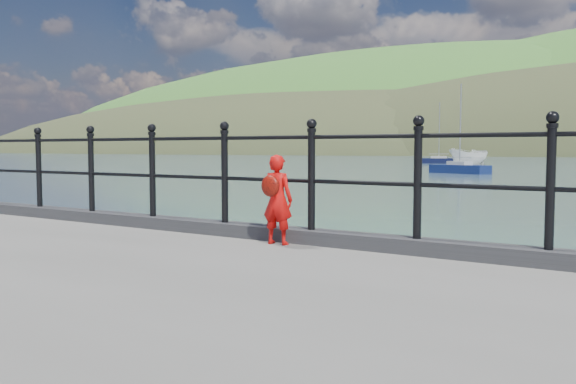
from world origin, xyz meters
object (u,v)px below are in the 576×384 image
Objects in this scene: railing at (266,166)px; sailboat_port at (459,169)px; child at (277,199)px; sailboat_left at (439,161)px; launch_white at (469,158)px.

sailboat_port is at bearing 104.88° from railing.
railing is 0.54m from child.
sailboat_left is at bearing 132.22° from sailboat_port.
child is 0.18× the size of launch_white.
launch_white is at bearing 124.32° from sailboat_port.
launch_white is (-15.79, 59.18, -0.46)m from child.
sailboat_left reaches higher than sailboat_port.
sailboat_port is at bearing -84.13° from sailboat_left.
launch_white is 0.62× the size of sailboat_left.
railing is at bearing -88.18° from sailboat_left.
launch_white is at bearing -78.07° from sailboat_left.
sailboat_port is 0.87× the size of sailboat_left.
sailboat_left is at bearing 144.08° from launch_white.
child is at bearing -54.67° from sailboat_port.
child is 61.26m from launch_white.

